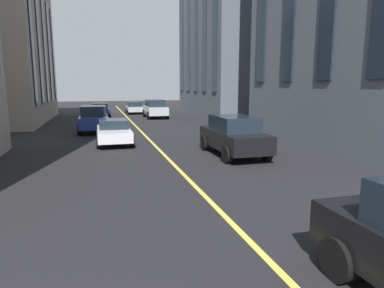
% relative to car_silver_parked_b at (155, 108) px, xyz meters
% --- Properties ---
extents(lane_centre_line, '(80.00, 0.16, 0.01)m').
position_rel_car_silver_parked_b_xyz_m(lane_centre_line, '(-18.18, 2.78, -0.96)').
color(lane_centre_line, '#D8C64C').
rests_on(lane_centre_line, ground_plane).
extents(car_silver_parked_b, '(4.70, 2.14, 1.88)m').
position_rel_car_silver_parked_b_xyz_m(car_silver_parked_b, '(0.00, 0.00, 0.00)').
color(car_silver_parked_b, '#B7BABF').
rests_on(car_silver_parked_b, ground_plane).
extents(car_black_near, '(4.70, 2.14, 1.88)m').
position_rel_car_silver_parked_b_xyz_m(car_black_near, '(-20.05, -0.42, 0.00)').
color(car_black_near, black).
rests_on(car_black_near, ground_plane).
extents(car_blue_far, '(4.70, 2.14, 1.88)m').
position_rel_car_silver_parked_b_xyz_m(car_blue_far, '(-9.56, 6.05, 0.00)').
color(car_blue_far, navy).
rests_on(car_blue_far, ground_plane).
extents(car_white_mid, '(4.40, 1.95, 1.37)m').
position_rel_car_silver_parked_b_xyz_m(car_white_mid, '(-15.07, 4.94, -0.27)').
color(car_white_mid, silver).
rests_on(car_white_mid, ground_plane).
extents(car_silver_parked_a, '(3.90, 1.89, 1.40)m').
position_rel_car_silver_parked_b_xyz_m(car_silver_parked_a, '(6.13, 1.50, -0.27)').
color(car_silver_parked_a, '#B7BABF').
rests_on(car_silver_parked_a, ground_plane).
extents(car_blue_oncoming, '(4.40, 1.95, 1.37)m').
position_rel_car_silver_parked_b_xyz_m(car_blue_oncoming, '(4.25, 5.43, -0.27)').
color(car_blue_oncoming, navy).
rests_on(car_blue_oncoming, ground_plane).
extents(building_right_near, '(15.35, 8.27, 19.39)m').
position_rel_car_silver_parked_b_xyz_m(building_right_near, '(1.08, -8.80, 8.73)').
color(building_right_near, '#565B66').
rests_on(building_right_near, ground_plane).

